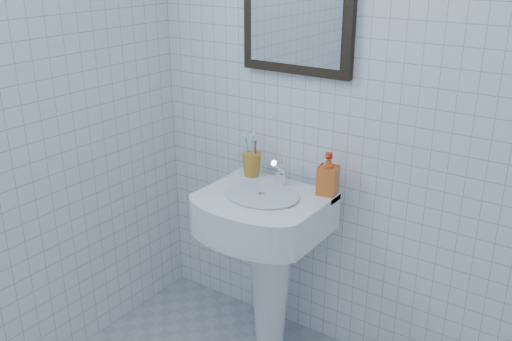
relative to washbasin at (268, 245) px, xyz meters
The scene contains 5 objects.
wall_back 0.85m from the washbasin, 29.50° to the left, with size 2.20×0.02×2.50m, color white.
washbasin is the anchor object (origin of this frame).
faucet 0.31m from the washbasin, 90.00° to the left, with size 0.05×0.11×0.12m.
toothbrush_cup 0.36m from the washbasin, 146.34° to the left, with size 0.09×0.09×0.10m, color orange, non-canonical shape.
soap_dispenser 0.42m from the washbasin, 29.05° to the left, with size 0.08×0.08×0.18m, color #DF4C15.
Camera 1 is at (0.81, -0.84, 1.72)m, focal length 40.00 mm.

